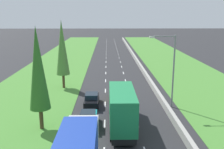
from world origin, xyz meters
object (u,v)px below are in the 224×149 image
poplar_tree_second (38,69)px  street_light_mast (171,66)px  teal_hatchback_left_lane (88,119)px  green_box_truck_centre_lane (122,107)px  yellow_sedan_centre_lane_fourth (117,94)px  poplar_tree_third (62,48)px  black_sedan_left_lane_fourth (92,99)px

poplar_tree_second → street_light_mast: bearing=22.5°
teal_hatchback_left_lane → poplar_tree_second: bearing=-174.4°
green_box_truck_centre_lane → yellow_sedan_centre_lane_fourth: (-0.16, 8.67, -1.37)m
yellow_sedan_centre_lane_fourth → poplar_tree_second: (-7.99, -8.94, 5.45)m
yellow_sedan_centre_lane_fourth → poplar_tree_third: 11.51m
green_box_truck_centre_lane → yellow_sedan_centre_lane_fourth: bearing=91.0°
black_sedan_left_lane_fourth → poplar_tree_third: size_ratio=0.42×
black_sedan_left_lane_fourth → teal_hatchback_left_lane: bearing=-89.8°
black_sedan_left_lane_fourth → poplar_tree_second: bearing=-125.0°
poplar_tree_second → black_sedan_left_lane_fourth: bearing=55.0°
black_sedan_left_lane_fourth → street_light_mast: 10.72m
green_box_truck_centre_lane → teal_hatchback_left_lane: bearing=176.8°
poplar_tree_second → poplar_tree_third: bearing=90.7°
green_box_truck_centre_lane → street_light_mast: bearing=42.1°
green_box_truck_centre_lane → street_light_mast: street_light_mast is taller
green_box_truck_centre_lane → black_sedan_left_lane_fourth: green_box_truck_centre_lane is taller
yellow_sedan_centre_lane_fourth → poplar_tree_second: size_ratio=0.43×
poplar_tree_second → green_box_truck_centre_lane: bearing=1.9°
street_light_mast → green_box_truck_centre_lane: bearing=-137.9°
green_box_truck_centre_lane → black_sedan_left_lane_fourth: size_ratio=2.09×
poplar_tree_third → street_light_mast: 17.15m
poplar_tree_second → poplar_tree_third: poplar_tree_third is taller
yellow_sedan_centre_lane_fourth → poplar_tree_third: poplar_tree_third is taller
teal_hatchback_left_lane → poplar_tree_third: bearing=108.9°
green_box_truck_centre_lane → poplar_tree_second: 9.11m
green_box_truck_centre_lane → black_sedan_left_lane_fourth: 7.43m
green_box_truck_centre_lane → teal_hatchback_left_lane: green_box_truck_centre_lane is taller
yellow_sedan_centre_lane_fourth → teal_hatchback_left_lane: size_ratio=1.15×
teal_hatchback_left_lane → poplar_tree_second: poplar_tree_second is taller
green_box_truck_centre_lane → poplar_tree_second: poplar_tree_second is taller
poplar_tree_third → poplar_tree_second: bearing=-89.3°
poplar_tree_second → street_light_mast: size_ratio=1.16×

